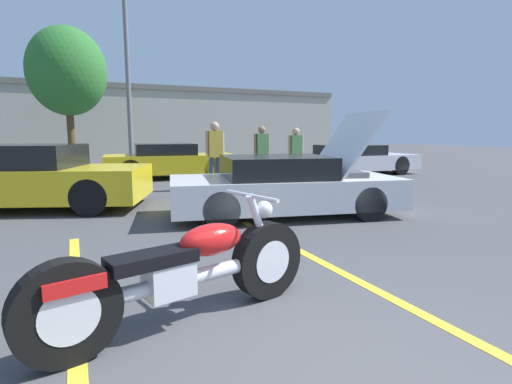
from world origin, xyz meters
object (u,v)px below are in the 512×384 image
at_px(tree_background, 67,72).
at_px(motorcycle, 183,273).
at_px(parked_car_mid_right_row, 170,161).
at_px(spectator_near_motorcycle, 296,151).
at_px(parked_car_right_row, 353,160).
at_px(spectator_midground, 262,149).
at_px(parked_car_mid_left_row, 34,178).
at_px(light_pole, 130,67).
at_px(show_car_hood_open, 286,186).
at_px(spectator_by_show_car, 215,149).

relative_size(tree_background, motorcycle, 2.58).
distance_m(parked_car_mid_right_row, spectator_near_motorcycle, 4.35).
height_order(parked_car_right_row, parked_car_mid_right_row, parked_car_mid_right_row).
distance_m(motorcycle, parked_car_right_row, 12.29).
xyz_separation_m(tree_background, parked_car_mid_right_row, (2.97, -6.84, -3.65)).
xyz_separation_m(tree_background, motorcycle, (0.74, -17.30, -3.80)).
height_order(spectator_near_motorcycle, spectator_midground, spectator_midground).
height_order(motorcycle, parked_car_right_row, parked_car_right_row).
xyz_separation_m(motorcycle, parked_car_mid_left_row, (-1.47, 6.10, 0.20)).
bearing_deg(tree_background, motorcycle, -87.55).
distance_m(motorcycle, parked_car_mid_right_row, 10.69).
height_order(tree_background, spectator_near_motorcycle, tree_background).
bearing_deg(parked_car_mid_left_row, light_pole, 89.95).
bearing_deg(light_pole, parked_car_mid_right_row, -78.43).
bearing_deg(spectator_near_motorcycle, spectator_midground, 149.55).
distance_m(show_car_hood_open, parked_car_mid_left_row, 5.04).
xyz_separation_m(motorcycle, spectator_near_motorcycle, (5.37, 7.48, 0.57)).
relative_size(light_pole, spectator_near_motorcycle, 4.46).
relative_size(parked_car_mid_left_row, spectator_by_show_car, 2.57).
bearing_deg(spectator_by_show_car, tree_background, 108.82).
bearing_deg(parked_car_right_row, spectator_by_show_car, -163.19).
distance_m(light_pole, spectator_near_motorcycle, 8.12).
bearing_deg(light_pole, spectator_by_show_car, -79.96).
distance_m(tree_background, spectator_by_show_car, 11.16).
bearing_deg(motorcycle, spectator_midground, 46.20).
distance_m(show_car_hood_open, parked_car_mid_right_row, 7.05).
relative_size(tree_background, parked_car_right_row, 1.29).
relative_size(parked_car_mid_right_row, spectator_by_show_car, 2.45).
xyz_separation_m(light_pole, spectator_near_motorcycle, (3.86, -6.43, -3.10)).
bearing_deg(tree_background, parked_car_mid_left_row, -93.71).
bearing_deg(show_car_hood_open, parked_car_mid_left_row, 160.50).
xyz_separation_m(parked_car_mid_left_row, spectator_near_motorcycle, (6.84, 1.38, 0.37)).
relative_size(motorcycle, spectator_midground, 1.40).
bearing_deg(parked_car_mid_right_row, show_car_hood_open, -79.06).
bearing_deg(spectator_near_motorcycle, show_car_hood_open, -122.39).
bearing_deg(parked_car_mid_right_row, motorcycle, -95.77).
distance_m(tree_background, spectator_midground, 11.14).
xyz_separation_m(tree_background, spectator_midground, (5.23, -9.30, -3.20)).
xyz_separation_m(parked_car_right_row, spectator_midground, (-4.08, -0.80, 0.49)).
height_order(motorcycle, show_car_hood_open, show_car_hood_open).
distance_m(light_pole, spectator_midground, 7.30).
height_order(motorcycle, spectator_near_motorcycle, spectator_near_motorcycle).
bearing_deg(parked_car_mid_left_row, spectator_midground, 38.51).
bearing_deg(light_pole, show_car_hood_open, -83.01).
distance_m(tree_background, parked_car_mid_right_row, 8.30).
distance_m(parked_car_right_row, spectator_near_motorcycle, 3.49).
height_order(show_car_hood_open, parked_car_right_row, show_car_hood_open).
relative_size(light_pole, spectator_midground, 4.32).
relative_size(light_pole, parked_car_right_row, 1.54).
distance_m(motorcycle, spectator_near_motorcycle, 9.23).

